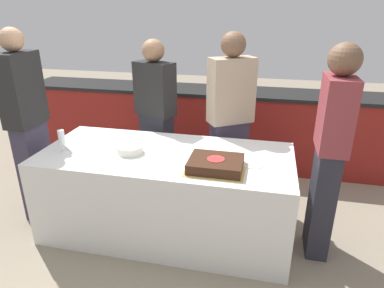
{
  "coord_description": "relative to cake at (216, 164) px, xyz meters",
  "views": [
    {
      "loc": [
        0.77,
        -2.43,
        1.86
      ],
      "look_at": [
        0.22,
        0.0,
        0.84
      ],
      "focal_mm": 32.0,
      "sensor_mm": 36.0,
      "label": 1
    }
  ],
  "objects": [
    {
      "name": "ground_plane",
      "position": [
        -0.44,
        0.19,
        -0.77
      ],
      "size": [
        14.0,
        14.0,
        0.0
      ],
      "primitive_type": "plane",
      "color": "gray"
    },
    {
      "name": "back_counter",
      "position": [
        -0.44,
        1.72,
        -0.31
      ],
      "size": [
        4.4,
        0.58,
        0.92
      ],
      "color": "maroon",
      "rests_on": "ground_plane"
    },
    {
      "name": "dining_table",
      "position": [
        -0.44,
        0.19,
        -0.41
      ],
      "size": [
        2.05,
        0.91,
        0.74
      ],
      "color": "silver",
      "rests_on": "ground_plane"
    },
    {
      "name": "cake",
      "position": [
        0.0,
        0.0,
        0.0
      ],
      "size": [
        0.43,
        0.36,
        0.08
      ],
      "color": "gold",
      "rests_on": "dining_table"
    },
    {
      "name": "plate_stack",
      "position": [
        -0.73,
        0.14,
        -0.01
      ],
      "size": [
        0.21,
        0.21,
        0.06
      ],
      "color": "white",
      "rests_on": "dining_table"
    },
    {
      "name": "wine_glass",
      "position": [
        -1.27,
        0.04,
        0.08
      ],
      "size": [
        0.06,
        0.06,
        0.19
      ],
      "color": "white",
      "rests_on": "dining_table"
    },
    {
      "name": "side_plate_near_cake",
      "position": [
        0.03,
        0.3,
        -0.04
      ],
      "size": [
        0.19,
        0.19,
        0.0
      ],
      "color": "white",
      "rests_on": "dining_table"
    },
    {
      "name": "side_plate_right_edge",
      "position": [
        0.26,
        0.15,
        -0.04
      ],
      "size": [
        0.19,
        0.19,
        0.0
      ],
      "color": "white",
      "rests_on": "dining_table"
    },
    {
      "name": "person_cutting_cake",
      "position": [
        0.0,
        0.87,
        0.08
      ],
      "size": [
        0.46,
        0.39,
        1.64
      ],
      "rotation": [
        0.0,
        0.0,
        -2.56
      ],
      "color": "#383347",
      "rests_on": "ground_plane"
    },
    {
      "name": "person_seated_left",
      "position": [
        -1.69,
        0.19,
        0.11
      ],
      "size": [
        0.2,
        0.36,
        1.7
      ],
      "rotation": [
        0.0,
        0.0,
        1.57
      ],
      "color": "#383347",
      "rests_on": "ground_plane"
    },
    {
      "name": "person_seated_right",
      "position": [
        0.8,
        0.19,
        0.09
      ],
      "size": [
        0.22,
        0.36,
        1.64
      ],
      "rotation": [
        0.0,
        0.0,
        -1.57
      ],
      "color": "#282833",
      "rests_on": "ground_plane"
    },
    {
      "name": "person_standing_back",
      "position": [
        -0.74,
        0.87,
        0.04
      ],
      "size": [
        0.44,
        0.34,
        1.57
      ],
      "rotation": [
        0.0,
        0.0,
        2.72
      ],
      "color": "#282833",
      "rests_on": "ground_plane"
    }
  ]
}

